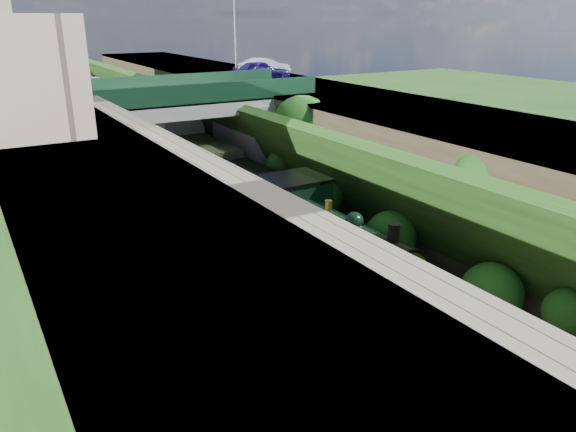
{
  "coord_description": "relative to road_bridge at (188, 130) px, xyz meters",
  "views": [
    {
      "loc": [
        -11.49,
        -9.39,
        10.99
      ],
      "look_at": [
        0.0,
        10.02,
        2.84
      ],
      "focal_mm": 35.0,
      "sensor_mm": 36.0,
      "label": 1
    }
  ],
  "objects": [
    {
      "name": "coach_middle",
      "position": [
        0.26,
        23.35,
        -2.03
      ],
      "size": [
        2.9,
        18.0,
        3.7
      ],
      "color": "black",
      "rests_on": "trackbed"
    },
    {
      "name": "ground",
      "position": [
        -0.94,
        -24.0,
        -4.08
      ],
      "size": [
        160.0,
        160.0,
        0.0
      ],
      "primitive_type": "plane",
      "color": "#1E4714",
      "rests_on": "ground"
    },
    {
      "name": "lamppost",
      "position": [
        7.76,
        8.91,
        5.49
      ],
      "size": [
        0.87,
        0.15,
        6.0
      ],
      "color": "gray",
      "rests_on": "street_plateau_right"
    },
    {
      "name": "street_plateau_right",
      "position": [
        8.56,
        -4.0,
        -0.95
      ],
      "size": [
        8.0,
        90.0,
        6.25
      ],
      "primitive_type": "cube",
      "color": "#262628",
      "rests_on": "ground"
    },
    {
      "name": "coach_rear",
      "position": [
        0.26,
        42.15,
        -2.03
      ],
      "size": [
        2.9,
        18.0,
        3.7
      ],
      "color": "black",
      "rests_on": "trackbed"
    },
    {
      "name": "tree",
      "position": [
        4.97,
        -5.63,
        0.57
      ],
      "size": [
        3.6,
        3.8,
        6.6
      ],
      "color": "black",
      "rests_on": "ground"
    },
    {
      "name": "car_blue",
      "position": [
        7.65,
        4.44,
        2.91
      ],
      "size": [
        4.6,
        2.73,
        1.47
      ],
      "primitive_type": "imported",
      "rotation": [
        0.0,
        0.0,
        1.33
      ],
      "color": "navy",
      "rests_on": "street_plateau_right"
    },
    {
      "name": "building_near",
      "position": [
        -10.44,
        -10.0,
        4.92
      ],
      "size": [
        4.0,
        8.0,
        4.0
      ],
      "primitive_type": "cube",
      "color": "gray",
      "rests_on": "street_plateau_left"
    },
    {
      "name": "track_left",
      "position": [
        -2.94,
        -4.0,
        -3.83
      ],
      "size": [
        2.5,
        90.0,
        0.2
      ],
      "color": "black",
      "rests_on": "trackbed"
    },
    {
      "name": "car_silver",
      "position": [
        9.67,
        7.75,
        2.87
      ],
      "size": [
        4.27,
        1.62,
        1.39
      ],
      "primitive_type": "imported",
      "rotation": [
        0.0,
        0.0,
        1.61
      ],
      "color": "#A5A5A9",
      "rests_on": "street_plateau_right"
    },
    {
      "name": "embankment_slope",
      "position": [
        3.93,
        -5.39,
        -1.52
      ],
      "size": [
        4.93,
        90.0,
        6.59
      ],
      "color": "#1E4714",
      "rests_on": "ground"
    },
    {
      "name": "road_bridge",
      "position": [
        0.0,
        0.0,
        0.0
      ],
      "size": [
        16.0,
        6.4,
        7.25
      ],
      "color": "gray",
      "rests_on": "ground"
    },
    {
      "name": "street_plateau_left",
      "position": [
        -9.94,
        -4.0,
        -0.58
      ],
      "size": [
        6.0,
        90.0,
        7.0
      ],
      "primitive_type": "cube",
      "color": "#262628",
      "rests_on": "ground"
    },
    {
      "name": "trackbed",
      "position": [
        -0.94,
        -4.0,
        -3.98
      ],
      "size": [
        10.0,
        90.0,
        0.2
      ],
      "primitive_type": "cube",
      "color": "#473F38",
      "rests_on": "ground"
    },
    {
      "name": "track_right",
      "position": [
        0.26,
        -4.0,
        -3.83
      ],
      "size": [
        2.5,
        90.0,
        0.2
      ],
      "color": "black",
      "rests_on": "trackbed"
    },
    {
      "name": "coach_front",
      "position": [
        0.26,
        4.55,
        -2.03
      ],
      "size": [
        2.9,
        18.0,
        3.7
      ],
      "color": "black",
      "rests_on": "trackbed"
    },
    {
      "name": "retaining_wall",
      "position": [
        -6.44,
        -4.0,
        -0.58
      ],
      "size": [
        1.0,
        90.0,
        7.0
      ],
      "primitive_type": "cube",
      "color": "#756B56",
      "rests_on": "ground"
    },
    {
      "name": "tender",
      "position": [
        0.26,
        -8.05,
        -2.46
      ],
      "size": [
        2.7,
        6.0,
        3.05
      ],
      "color": "black",
      "rests_on": "trackbed"
    },
    {
      "name": "locomotive",
      "position": [
        0.26,
        -15.41,
        -2.18
      ],
      "size": [
        3.1,
        10.22,
        3.83
      ],
      "color": "black",
      "rests_on": "trackbed"
    }
  ]
}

